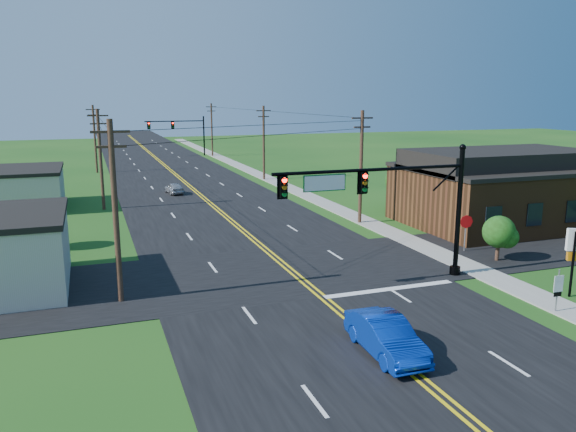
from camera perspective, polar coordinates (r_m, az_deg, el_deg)
name	(u,v)px	position (r m, az deg, el deg)	size (l,w,h in m)	color
ground	(390,358)	(22.95, 10.29, -14.01)	(260.00, 260.00, 0.00)	#164313
road_main	(182,181)	(69.30, -10.72, 3.49)	(16.00, 220.00, 0.04)	black
road_cross	(287,270)	(33.12, -0.11, -5.53)	(70.00, 10.00, 0.04)	black
sidewalk	(292,189)	(62.28, 0.36, 2.78)	(2.00, 160.00, 0.08)	gray
signal_mast_main	(389,198)	(30.22, 10.24, 1.81)	(11.30, 0.60, 7.48)	black
signal_mast_far	(179,130)	(99.06, -11.06, 8.60)	(10.98, 0.60, 7.48)	black
brick_building	(498,195)	(47.66, 20.58, 1.99)	(14.20, 11.20, 4.70)	#502E17
utility_pole_left_a	(115,209)	(28.27, -17.15, 0.71)	(1.80, 0.28, 9.00)	#372419
utility_pole_left_b	(101,157)	(53.03, -18.51, 5.66)	(1.80, 0.28, 9.00)	#372419
utility_pole_left_c	(95,138)	(79.94, -19.04, 7.55)	(1.80, 0.28, 9.00)	#372419
utility_pole_right_a	(361,165)	(44.99, 7.43, 5.15)	(1.80, 0.28, 9.00)	#372419
utility_pole_right_b	(264,141)	(69.04, -2.48, 7.59)	(1.80, 0.28, 9.00)	#372419
utility_pole_right_c	(212,129)	(98.04, -7.75, 8.78)	(1.80, 0.28, 9.00)	#372419
tree_right_back	(402,181)	(51.73, 11.49, 3.52)	(3.00, 3.00, 4.10)	#372419
shrub_corner	(499,232)	(36.95, 20.64, -1.53)	(2.00, 2.00, 2.86)	#372419
tree_left	(37,218)	(40.67, -24.11, -0.18)	(2.40, 2.40, 3.37)	#372419
blue_car	(386,337)	(22.88, 9.89, -12.00)	(1.60, 4.59, 1.51)	#072DA2
distant_car	(174,188)	(60.29, -11.49, 2.76)	(1.38, 3.44, 1.17)	#A5A5AA
route_sign	(558,288)	(29.35, 25.74, -6.58)	(0.53, 0.09, 2.13)	slate
stop_sign	(466,225)	(38.49, 17.63, -0.91)	(0.87, 0.23, 2.47)	slate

